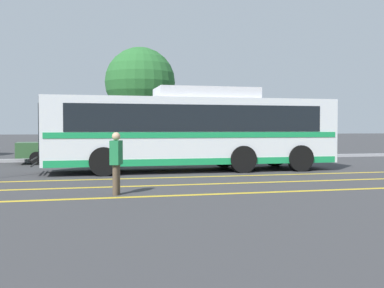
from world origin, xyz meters
name	(u,v)px	position (x,y,z in m)	size (l,w,h in m)	color
ground_plane	(164,171)	(0.00, 0.00, 0.00)	(220.00, 220.00, 0.00)	#38383A
lane_strip_0	(207,177)	(1.05, -2.47, 0.00)	(0.20, 31.00, 0.01)	gold
lane_strip_1	(225,183)	(1.05, -4.44, 0.00)	(0.20, 31.00, 0.01)	gold
lane_strip_2	(248,193)	(1.05, -6.43, 0.00)	(0.20, 31.00, 0.01)	gold
curb_strip	(164,158)	(1.05, 5.98, 0.07)	(39.00, 0.36, 0.15)	#99999E
transit_bus	(192,129)	(1.07, -0.27, 1.60)	(11.32, 2.68, 3.19)	silver
parked_car_1	(70,148)	(-3.68, 4.84, 0.73)	(4.81, 1.95, 1.41)	#335B33
parked_car_2	(189,146)	(2.09, 4.76, 0.74)	(4.09, 1.96, 1.50)	olive
pedestrian_0	(116,160)	(-2.22, -5.96, 0.87)	(0.35, 0.47, 1.54)	brown
tree_1	(140,83)	(0.32, 10.21, 4.42)	(4.24, 4.24, 6.55)	#513823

